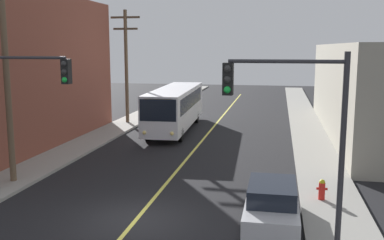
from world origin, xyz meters
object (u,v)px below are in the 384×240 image
object	(u,v)px
parked_car_silver	(272,204)
fire_hydrant	(322,189)
utility_pole_near	(4,38)
traffic_signal_right_corner	(292,113)
traffic_signal_left_corner	(24,95)
city_bus	(175,106)
utility_pole_mid	(126,61)

from	to	relation	value
parked_car_silver	fire_hydrant	xyz separation A→B (m)	(1.96, 2.91, -0.26)
utility_pole_near	traffic_signal_right_corner	distance (m)	13.29
traffic_signal_left_corner	fire_hydrant	distance (m)	12.88
city_bus	utility_pole_near	world-z (taller)	utility_pole_near
traffic_signal_right_corner	city_bus	bearing A→B (deg)	113.13
city_bus	utility_pole_mid	xyz separation A→B (m)	(-4.52, 1.90, 3.36)
utility_pole_near	fire_hydrant	xyz separation A→B (m)	(13.82, 0.06, -6.07)
utility_pole_near	traffic_signal_left_corner	distance (m)	3.09
traffic_signal_left_corner	fire_hydrant	bearing A→B (deg)	6.12
city_bus	fire_hydrant	size ratio (longest dim) A/B	14.57
utility_pole_near	traffic_signal_right_corner	world-z (taller)	utility_pole_near
parked_car_silver	fire_hydrant	distance (m)	3.52
utility_pole_mid	traffic_signal_left_corner	distance (m)	18.01
traffic_signal_left_corner	city_bus	bearing A→B (deg)	80.34
utility_pole_near	fire_hydrant	size ratio (longest dim) A/B	14.22
city_bus	parked_car_silver	bearing A→B (deg)	-66.69
city_bus	parked_car_silver	distance (m)	19.18
traffic_signal_right_corner	traffic_signal_left_corner	bearing A→B (deg)	164.67
utility_pole_mid	utility_pole_near	bearing A→B (deg)	-89.16
utility_pole_mid	traffic_signal_left_corner	world-z (taller)	utility_pole_mid
utility_pole_near	fire_hydrant	bearing A→B (deg)	0.25
parked_car_silver	fire_hydrant	world-z (taller)	parked_car_silver
utility_pole_mid	traffic_signal_right_corner	world-z (taller)	utility_pole_mid
traffic_signal_right_corner	parked_car_silver	bearing A→B (deg)	110.84
utility_pole_mid	traffic_signal_right_corner	size ratio (longest dim) A/B	1.51
utility_pole_mid	traffic_signal_left_corner	bearing A→B (deg)	-84.26
utility_pole_mid	traffic_signal_right_corner	xyz separation A→B (m)	(12.62, -20.86, -0.87)
city_bus	traffic_signal_left_corner	distance (m)	16.41
traffic_signal_right_corner	fire_hydrant	bearing A→B (deg)	71.42
city_bus	fire_hydrant	bearing A→B (deg)	-56.99
traffic_signal_left_corner	parked_car_silver	bearing A→B (deg)	-8.81
utility_pole_mid	fire_hydrant	xyz separation A→B (m)	(14.06, -16.58, -4.59)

